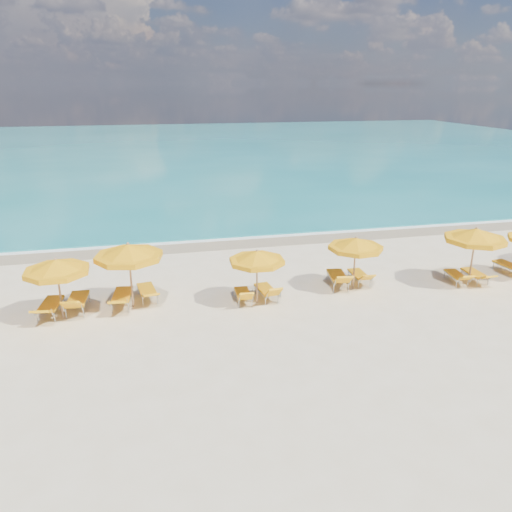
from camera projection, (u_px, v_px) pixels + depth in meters
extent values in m
plane|color=beige|center=(264.00, 297.00, 19.39)|extent=(120.00, 120.00, 0.00)
cube|color=#167A7D|center=(176.00, 149.00, 63.64)|extent=(120.00, 80.00, 0.30)
cube|color=tan|center=(231.00, 242.00, 26.21)|extent=(120.00, 2.60, 0.01)
cube|color=white|center=(229.00, 237.00, 26.95)|extent=(120.00, 1.20, 0.03)
cube|color=white|center=(120.00, 206.00, 33.82)|extent=(14.00, 0.36, 0.05)
cube|color=white|center=(289.00, 180.00, 43.18)|extent=(18.00, 0.30, 0.05)
cylinder|color=tan|center=(60.00, 290.00, 17.29)|extent=(0.07, 0.07, 2.18)
cone|color=#FEAA0D|center=(56.00, 265.00, 16.99)|extent=(2.94, 2.94, 0.44)
cylinder|color=#FEAA0D|center=(57.00, 271.00, 17.06)|extent=(2.97, 2.97, 0.17)
sphere|color=tan|center=(55.00, 259.00, 16.92)|extent=(0.10, 0.10, 0.10)
cylinder|color=tan|center=(131.00, 277.00, 18.20)|extent=(0.07, 0.07, 2.40)
cone|color=#FEAA0D|center=(128.00, 250.00, 17.87)|extent=(2.87, 2.87, 0.48)
cylinder|color=#FEAA0D|center=(129.00, 257.00, 17.95)|extent=(2.90, 2.90, 0.19)
sphere|color=tan|center=(128.00, 244.00, 17.79)|extent=(0.11, 0.11, 0.11)
cylinder|color=tan|center=(257.00, 278.00, 18.60)|extent=(0.06, 0.06, 2.04)
cone|color=#FEAA0D|center=(257.00, 256.00, 18.32)|extent=(2.68, 2.68, 0.41)
cylinder|color=#FEAA0D|center=(257.00, 261.00, 18.38)|extent=(2.70, 2.70, 0.16)
sphere|color=tan|center=(257.00, 251.00, 18.25)|extent=(0.09, 0.09, 0.09)
cylinder|color=tan|center=(354.00, 264.00, 19.90)|extent=(0.07, 0.07, 2.11)
cone|color=#FEAA0D|center=(356.00, 243.00, 19.61)|extent=(2.68, 2.68, 0.42)
cylinder|color=#FEAA0D|center=(356.00, 248.00, 19.67)|extent=(2.70, 2.70, 0.17)
sphere|color=tan|center=(356.00, 238.00, 19.54)|extent=(0.09, 0.09, 0.09)
cylinder|color=tan|center=(472.00, 257.00, 20.29)|extent=(0.07, 0.07, 2.37)
cone|color=#FEAA0D|center=(476.00, 234.00, 19.96)|extent=(2.60, 2.60, 0.47)
cylinder|color=#FEAA0D|center=(475.00, 239.00, 20.04)|extent=(2.62, 2.62, 0.19)
sphere|color=tan|center=(477.00, 228.00, 19.89)|extent=(0.11, 0.11, 0.11)
cube|color=#FEB00F|center=(51.00, 304.00, 17.87)|extent=(0.79, 1.46, 0.09)
cube|color=#FEB00F|center=(42.00, 312.00, 16.89)|extent=(0.70, 0.70, 0.37)
cube|color=#FEB00F|center=(78.00, 299.00, 18.24)|extent=(0.74, 1.48, 0.09)
cube|color=#FEB00F|center=(72.00, 305.00, 17.25)|extent=(0.68, 0.63, 0.48)
cube|color=#FEB00F|center=(122.00, 294.00, 18.63)|extent=(0.78, 1.48, 0.09)
cube|color=#FEB00F|center=(118.00, 302.00, 17.63)|extent=(0.70, 0.71, 0.34)
cube|color=#FEB00F|center=(147.00, 289.00, 19.20)|extent=(0.77, 1.38, 0.08)
cube|color=#FEB00F|center=(151.00, 295.00, 18.33)|extent=(0.67, 0.68, 0.32)
cube|color=#FEB00F|center=(243.00, 293.00, 18.95)|extent=(0.56, 1.19, 0.07)
cube|color=#FEB00F|center=(246.00, 296.00, 18.17)|extent=(0.54, 0.45, 0.44)
cube|color=#FEB00F|center=(266.00, 289.00, 19.25)|extent=(0.71, 1.31, 0.08)
cube|color=#FEB00F|center=(274.00, 292.00, 18.44)|extent=(0.61, 0.54, 0.47)
cube|color=#FEB00F|center=(337.00, 276.00, 20.46)|extent=(0.85, 1.51, 0.09)
cube|color=#FEB00F|center=(343.00, 280.00, 19.47)|extent=(0.72, 0.67, 0.49)
cube|color=#FEB00F|center=(359.00, 274.00, 20.81)|extent=(0.58, 1.24, 0.08)
cube|color=#FEB00F|center=(367.00, 277.00, 19.97)|extent=(0.56, 0.53, 0.39)
cube|color=#FEB00F|center=(456.00, 274.00, 20.81)|extent=(0.65, 1.22, 0.07)
cube|color=#FEB00F|center=(466.00, 278.00, 20.00)|extent=(0.57, 0.55, 0.36)
cube|color=#FEB00F|center=(474.00, 273.00, 20.95)|extent=(0.56, 1.22, 0.07)
cube|color=#FEB00F|center=(488.00, 277.00, 20.11)|extent=(0.55, 0.55, 0.32)
cube|color=#FEB00F|center=(508.00, 265.00, 21.80)|extent=(0.76, 1.37, 0.08)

